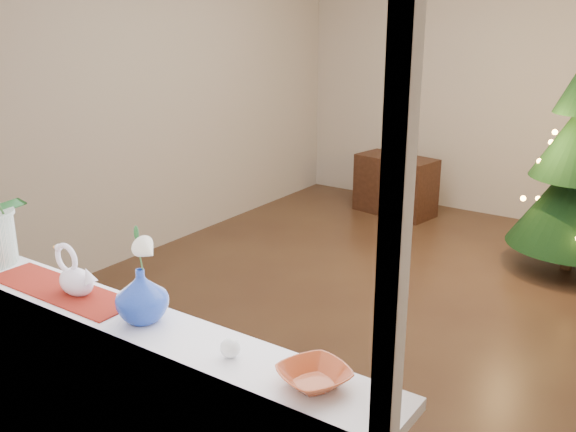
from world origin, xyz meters
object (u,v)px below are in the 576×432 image
object	(u,v)px
swan	(75,272)
amber_dish	(314,378)
paperweight	(230,348)
side_table	(395,185)
blue_vase	(141,291)

from	to	relation	value
swan	amber_dish	world-z (taller)	swan
paperweight	side_table	bearing A→B (deg)	108.73
swan	paperweight	world-z (taller)	swan
swan	paperweight	size ratio (longest dim) A/B	3.40
paperweight	blue_vase	bearing A→B (deg)	177.35
blue_vase	amber_dish	size ratio (longest dim) A/B	1.29
swan	side_table	world-z (taller)	swan
swan	blue_vase	bearing A→B (deg)	-24.90
blue_vase	paperweight	distance (m)	0.42
swan	side_table	bearing A→B (deg)	75.37
blue_vase	amber_dish	bearing A→B (deg)	0.02
paperweight	swan	bearing A→B (deg)	178.01
blue_vase	side_table	bearing A→B (deg)	103.76
amber_dish	paperweight	bearing A→B (deg)	-176.32
blue_vase	side_table	xyz separation A→B (m)	(-1.06, 4.34, -0.74)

